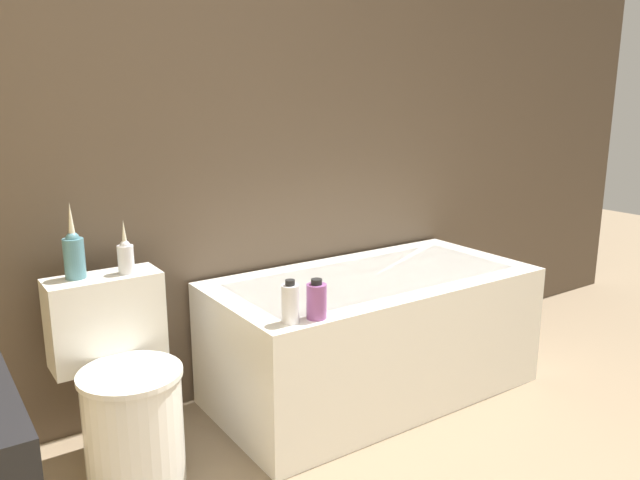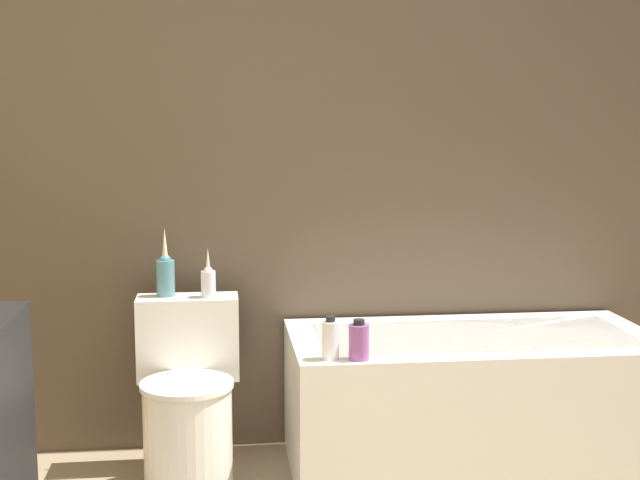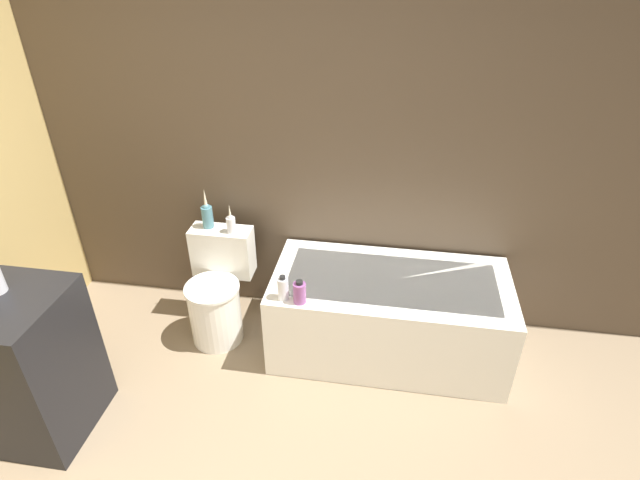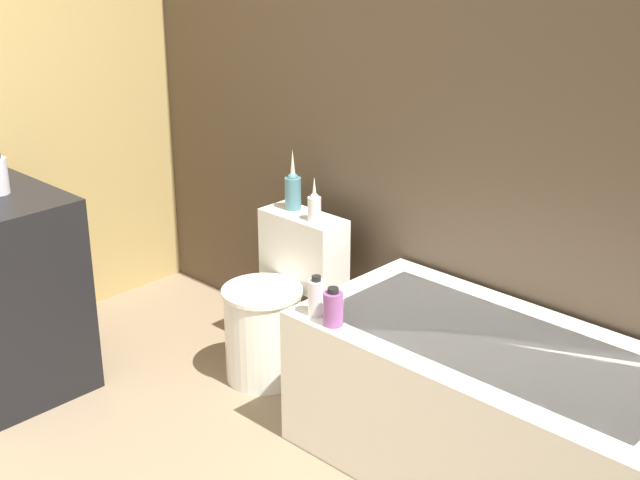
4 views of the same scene
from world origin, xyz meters
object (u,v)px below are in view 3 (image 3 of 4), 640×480
at_px(bathtub, 388,314).
at_px(vase_silver, 231,223).
at_px(vase_gold, 207,214).
at_px(shampoo_bottle_short, 300,293).
at_px(toilet, 218,292).
at_px(shampoo_bottle_tall, 283,288).

height_order(bathtub, vase_silver, vase_silver).
height_order(bathtub, vase_gold, vase_gold).
bearing_deg(vase_gold, shampoo_bottle_short, -34.96).
relative_size(vase_gold, vase_silver, 1.39).
bearing_deg(vase_gold, toilet, -66.37).
bearing_deg(shampoo_bottle_short, shampoo_bottle_tall, 170.56).
bearing_deg(bathtub, shampoo_bottle_tall, -155.13).
distance_m(vase_silver, shampoo_bottle_short, 0.73).
bearing_deg(toilet, shampoo_bottle_tall, -28.48).
xyz_separation_m(toilet, shampoo_bottle_short, (0.63, -0.30, 0.31)).
xyz_separation_m(vase_silver, shampoo_bottle_short, (0.55, -0.46, -0.15)).
distance_m(vase_gold, shampoo_bottle_short, 0.89).
bearing_deg(shampoo_bottle_short, vase_gold, 145.04).
bearing_deg(toilet, shampoo_bottle_short, -25.72).
xyz_separation_m(vase_gold, shampoo_bottle_tall, (0.62, -0.48, -0.17)).
distance_m(bathtub, vase_gold, 1.36).
height_order(bathtub, shampoo_bottle_tall, shampoo_bottle_tall).
bearing_deg(vase_gold, shampoo_bottle_tall, -38.22).
distance_m(shampoo_bottle_tall, shampoo_bottle_short, 0.10).
xyz_separation_m(bathtub, toilet, (-1.15, -0.00, 0.04)).
bearing_deg(shampoo_bottle_short, toilet, 154.28).
height_order(toilet, shampoo_bottle_short, same).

